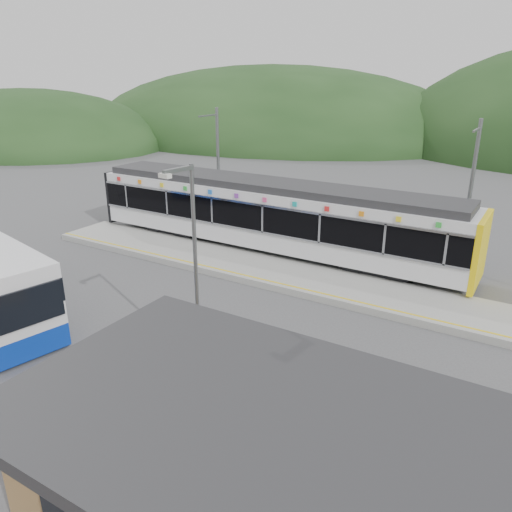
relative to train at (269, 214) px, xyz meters
The scene contains 10 objects.
ground 6.66m from the train, 71.40° to the right, with size 120.00×120.00×0.00m, color #4C4C4F.
hills 8.49m from the train, ahead, with size 146.00×149.00×26.00m.
platform 3.88m from the train, 53.20° to the right, with size 26.00×3.20×0.30m, color #9E9E99.
yellow_line 4.81m from the train, 63.22° to the right, with size 26.00×0.10×0.01m, color yellow.
train is the anchor object (origin of this frame).
catenary_mast_west 5.82m from the train, 152.77° to the left, with size 0.18×1.80×7.00m.
catenary_mast_east 9.51m from the train, 15.87° to the left, with size 0.18×1.80×7.00m.
station_shelter 17.02m from the train, 61.89° to the right, with size 9.20×6.20×3.00m.
pallet_stack 16.19m from the train, 54.72° to the right, with size 1.23×1.05×0.29m.
lamp_post 11.32m from the train, 72.02° to the right, with size 0.37×1.14×6.49m.
Camera 1 is at (10.18, -15.46, 8.88)m, focal length 35.00 mm.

